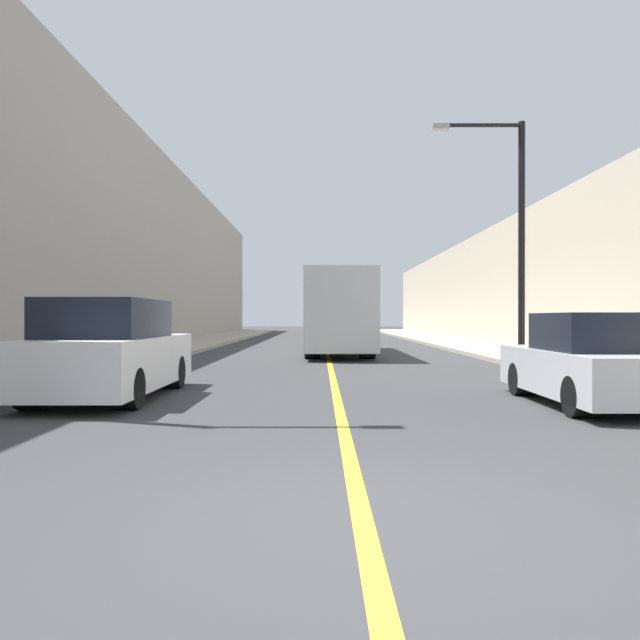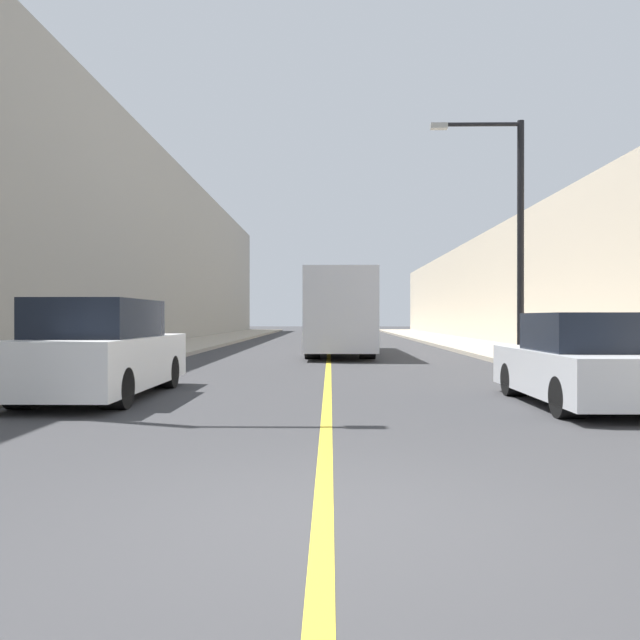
{
  "view_description": "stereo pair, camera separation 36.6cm",
  "coord_description": "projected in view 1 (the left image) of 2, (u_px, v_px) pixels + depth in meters",
  "views": [
    {
      "loc": [
        -0.31,
        -4.46,
        1.48
      ],
      "look_at": [
        -0.3,
        17.01,
        1.4
      ],
      "focal_mm": 35.0,
      "sensor_mm": 36.0,
      "label": 1
    },
    {
      "loc": [
        0.05,
        -4.45,
        1.48
      ],
      "look_at": [
        -0.3,
        17.01,
        1.4
      ],
      "focal_mm": 35.0,
      "sensor_mm": 36.0,
      "label": 2
    }
  ],
  "objects": [
    {
      "name": "ground_plane",
      "position": [
        363.0,
        524.0,
        4.46
      ],
      "size": [
        200.0,
        200.0,
        0.0
      ],
      "primitive_type": "plane",
      "color": "#38383A"
    },
    {
      "name": "sidewalk_left",
      "position": [
        195.0,
        343.0,
        34.46
      ],
      "size": [
        3.72,
        72.0,
        0.16
      ],
      "primitive_type": "cube",
      "color": "#A89E8C",
      "rests_on": "ground"
    },
    {
      "name": "sidewalk_right",
      "position": [
        456.0,
        343.0,
        34.47
      ],
      "size": [
        3.72,
        72.0,
        0.16
      ],
      "primitive_type": "cube",
      "color": "#A89E8C",
      "rests_on": "ground"
    },
    {
      "name": "building_row_left",
      "position": [
        125.0,
        247.0,
        34.44
      ],
      "size": [
        4.0,
        72.0,
        10.77
      ],
      "primitive_type": "cube",
      "color": "gray",
      "rests_on": "ground"
    },
    {
      "name": "building_row_right",
      "position": [
        526.0,
        286.0,
        34.46
      ],
      "size": [
        4.0,
        72.0,
        6.49
      ],
      "primitive_type": "cube",
      "color": "beige",
      "rests_on": "ground"
    },
    {
      "name": "road_center_line",
      "position": [
        325.0,
        344.0,
        34.46
      ],
      "size": [
        0.16,
        72.0,
        0.01
      ],
      "primitive_type": "cube",
      "color": "gold",
      "rests_on": "ground"
    },
    {
      "name": "bus",
      "position": [
        337.0,
        312.0,
        25.52
      ],
      "size": [
        2.52,
        10.23,
        3.21
      ],
      "color": "silver",
      "rests_on": "ground"
    },
    {
      "name": "parked_suv_left",
      "position": [
        110.0,
        352.0,
        11.45
      ],
      "size": [
        1.94,
        4.92,
        1.81
      ],
      "color": "silver",
      "rests_on": "ground"
    },
    {
      "name": "car_right_near",
      "position": [
        592.0,
        364.0,
        10.49
      ],
      "size": [
        1.83,
        4.29,
        1.56
      ],
      "color": "silver",
      "rests_on": "ground"
    },
    {
      "name": "street_lamp_right",
      "position": [
        512.0,
        224.0,
        18.47
      ],
      "size": [
        2.76,
        0.24,
        7.13
      ],
      "color": "black",
      "rests_on": "sidewalk_right"
    }
  ]
}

